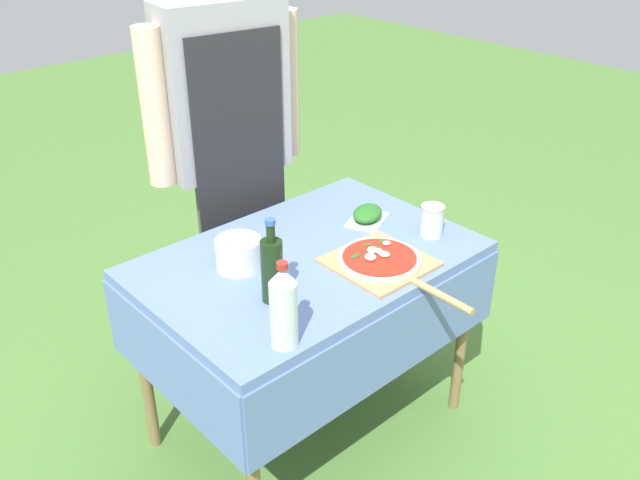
# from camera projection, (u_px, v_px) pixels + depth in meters

# --- Properties ---
(ground_plane) EXTENTS (12.00, 12.00, 0.00)m
(ground_plane) POSITION_uv_depth(u_px,v_px,m) (310.00, 424.00, 2.67)
(ground_plane) COLOR #517F38
(prep_table) EXTENTS (1.14, 0.77, 0.77)m
(prep_table) POSITION_uv_depth(u_px,v_px,m) (308.00, 279.00, 2.34)
(prep_table) COLOR #607AB7
(prep_table) RESTS_ON ground
(person_cook) EXTENTS (0.65, 0.27, 1.74)m
(person_cook) POSITION_uv_depth(u_px,v_px,m) (227.00, 131.00, 2.63)
(person_cook) COLOR #4C4C51
(person_cook) RESTS_ON ground
(pizza_on_peel) EXTENTS (0.31, 0.54, 0.05)m
(pizza_on_peel) POSITION_uv_depth(u_px,v_px,m) (382.00, 262.00, 2.24)
(pizza_on_peel) COLOR tan
(pizza_on_peel) RESTS_ON prep_table
(oil_bottle) EXTENTS (0.07, 0.07, 0.28)m
(oil_bottle) POSITION_uv_depth(u_px,v_px,m) (272.00, 269.00, 2.02)
(oil_bottle) COLOR black
(oil_bottle) RESTS_ON prep_table
(water_bottle) EXTENTS (0.08, 0.08, 0.26)m
(water_bottle) POSITION_uv_depth(u_px,v_px,m) (284.00, 307.00, 1.82)
(water_bottle) COLOR silver
(water_bottle) RESTS_ON prep_table
(herb_container) EXTENTS (0.20, 0.18, 0.05)m
(herb_container) POSITION_uv_depth(u_px,v_px,m) (367.00, 214.00, 2.51)
(herb_container) COLOR silver
(herb_container) RESTS_ON prep_table
(mixing_tub) EXTENTS (0.15, 0.15, 0.10)m
(mixing_tub) POSITION_uv_depth(u_px,v_px,m) (239.00, 254.00, 2.21)
(mixing_tub) COLOR silver
(mixing_tub) RESTS_ON prep_table
(sauce_jar) EXTENTS (0.08, 0.08, 0.11)m
(sauce_jar) POSITION_uv_depth(u_px,v_px,m) (432.00, 222.00, 2.40)
(sauce_jar) COLOR silver
(sauce_jar) RESTS_ON prep_table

